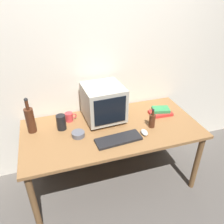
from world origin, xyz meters
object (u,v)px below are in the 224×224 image
(crt_monitor, at_px, (103,103))
(metal_canister, at_px, (61,122))
(keyboard, at_px, (118,139))
(mug, at_px, (69,117))
(computer_mouse, at_px, (144,132))
(bottle_tall, at_px, (30,119))
(bottle_short, at_px, (152,120))
(book_stack, at_px, (161,112))
(cd_spindle, at_px, (78,134))

(crt_monitor, xyz_separation_m, metal_canister, (-0.44, -0.05, -0.12))
(crt_monitor, bearing_deg, keyboard, -85.80)
(keyboard, relative_size, metal_canister, 2.80)
(metal_canister, bearing_deg, mug, 53.35)
(computer_mouse, bearing_deg, bottle_tall, 163.06)
(bottle_tall, distance_m, bottle_short, 1.15)
(book_stack, distance_m, cd_spindle, 0.93)
(computer_mouse, bearing_deg, cd_spindle, 168.59)
(bottle_short, height_order, mug, bottle_short)
(crt_monitor, relative_size, bottle_short, 2.00)
(cd_spindle, bearing_deg, crt_monitor, 34.79)
(keyboard, xyz_separation_m, cd_spindle, (-0.33, 0.17, 0.01))
(crt_monitor, height_order, bottle_short, crt_monitor)
(bottle_tall, distance_m, mug, 0.38)
(book_stack, bearing_deg, crt_monitor, 171.99)
(computer_mouse, height_order, mug, mug)
(bottle_short, bearing_deg, keyboard, -164.14)
(keyboard, height_order, cd_spindle, cd_spindle)
(crt_monitor, height_order, computer_mouse, crt_monitor)
(computer_mouse, relative_size, book_stack, 0.41)
(metal_canister, bearing_deg, bottle_tall, 170.97)
(book_stack, distance_m, metal_canister, 1.05)
(crt_monitor, xyz_separation_m, bottle_tall, (-0.71, -0.00, -0.06))
(keyboard, height_order, book_stack, book_stack)
(crt_monitor, bearing_deg, computer_mouse, -51.39)
(bottle_short, distance_m, mug, 0.83)
(keyboard, xyz_separation_m, computer_mouse, (0.26, 0.02, 0.01))
(metal_canister, bearing_deg, book_stack, -2.19)
(keyboard, relative_size, book_stack, 1.74)
(metal_canister, bearing_deg, bottle_short, -15.20)
(crt_monitor, xyz_separation_m, keyboard, (0.03, -0.38, -0.18))
(bottle_tall, bearing_deg, computer_mouse, -19.93)
(bottle_tall, height_order, mug, bottle_tall)
(crt_monitor, height_order, keyboard, crt_monitor)
(metal_canister, bearing_deg, crt_monitor, 6.04)
(bottle_short, height_order, book_stack, bottle_short)
(bottle_tall, xyz_separation_m, metal_canister, (0.27, -0.04, -0.06))
(bottle_short, bearing_deg, mug, 154.92)
(crt_monitor, relative_size, computer_mouse, 4.08)
(keyboard, relative_size, mug, 3.50)
(book_stack, height_order, cd_spindle, book_stack)
(book_stack, bearing_deg, cd_spindle, -172.17)
(crt_monitor, height_order, bottle_tall, crt_monitor)
(computer_mouse, distance_m, metal_canister, 0.80)
(bottle_tall, bearing_deg, metal_canister, -9.03)
(keyboard, bearing_deg, cd_spindle, 148.32)
(cd_spindle, bearing_deg, mug, 97.57)
(computer_mouse, distance_m, mug, 0.78)
(keyboard, height_order, bottle_short, bottle_short)
(keyboard, relative_size, cd_spindle, 3.50)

